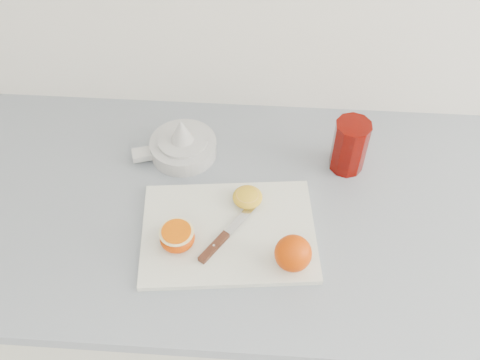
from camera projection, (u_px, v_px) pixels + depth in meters
The scene contains 8 objects.
counter at pixel (245, 305), 1.43m from camera, with size 2.43×0.64×0.89m.
cutting_board at pixel (229, 232), 1.04m from camera, with size 0.34×0.24×0.01m, color silver.
whole_orange at pixel (293, 253), 0.96m from camera, with size 0.07×0.07×0.07m.
half_orange at pixel (177, 237), 1.00m from camera, with size 0.07×0.07×0.04m.
squeezed_shell at pixel (248, 197), 1.07m from camera, with size 0.06×0.06×0.03m.
paring_knife at pixel (219, 241), 1.01m from camera, with size 0.11×0.16×0.01m.
citrus_juicer at pixel (182, 145), 1.17m from camera, with size 0.18×0.15×0.10m.
red_tumbler at pixel (349, 148), 1.12m from camera, with size 0.08×0.08×0.12m.
Camera 1 is at (0.15, 1.02, 1.75)m, focal length 40.00 mm.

